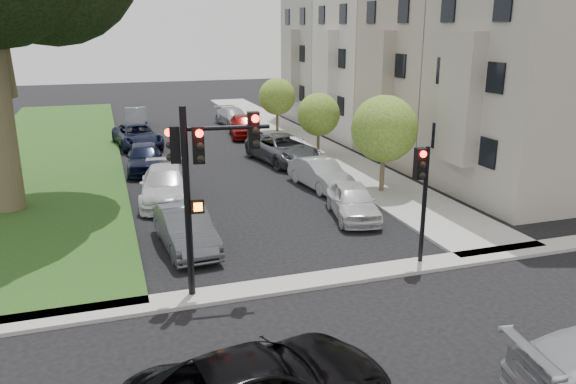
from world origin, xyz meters
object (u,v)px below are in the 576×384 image
object	(u,v)px
car_parked_8	(137,136)
small_tree_b	(319,115)
car_parked_5	(186,229)
car_parked_9	(136,118)
traffic_signal_main	(201,168)
car_parked_6	(165,185)
traffic_signal_secondary	(422,184)
car_parked_3	(244,126)
car_parked_4	(234,117)
small_tree_a	(384,129)
car_parked_1	(320,174)
car_parked_7	(144,157)
car_parked_0	(353,201)
small_tree_c	(277,97)
car_parked_2	(283,149)

from	to	relation	value
car_parked_8	small_tree_b	bearing A→B (deg)	-39.38
car_parked_5	car_parked_9	size ratio (longest dim) A/B	0.98
traffic_signal_main	car_parked_6	xyz separation A→B (m)	(-0.08, 9.53, -3.01)
traffic_signal_secondary	car_parked_9	size ratio (longest dim) A/B	0.87
car_parked_3	car_parked_5	size ratio (longest dim) A/B	1.07
small_tree_b	car_parked_4	size ratio (longest dim) A/B	0.80
small_tree_a	traffic_signal_secondary	world-z (taller)	small_tree_a
car_parked_3	car_parked_6	xyz separation A→B (m)	(-6.98, -13.77, -0.05)
small_tree_b	traffic_signal_secondary	size ratio (longest dim) A/B	0.97
small_tree_b	car_parked_1	bearing A→B (deg)	-110.40
car_parked_6	car_parked_7	world-z (taller)	car_parked_7
small_tree_b	car_parked_8	size ratio (longest dim) A/B	0.70
traffic_signal_secondary	car_parked_4	bearing A→B (deg)	89.05
small_tree_b	car_parked_9	size ratio (longest dim) A/B	0.84
car_parked_0	car_parked_8	distance (m)	18.45
small_tree_a	car_parked_0	xyz separation A→B (m)	(-2.73, -2.77, -2.31)
traffic_signal_secondary	car_parked_1	bearing A→B (deg)	87.76
car_parked_1	car_parked_6	xyz separation A→B (m)	(-7.28, 0.08, 0.06)
small_tree_c	car_parked_9	size ratio (longest dim) A/B	0.89
small_tree_c	car_parked_9	xyz separation A→B (m)	(-9.60, 5.67, -1.89)
car_parked_7	car_parked_5	bearing A→B (deg)	-83.64
car_parked_6	car_parked_7	xyz separation A→B (m)	(-0.43, 5.79, 0.01)
small_tree_b	car_parked_1	distance (m)	7.05
small_tree_b	car_parked_4	xyz separation A→B (m)	(-2.28, 12.41, -1.82)
car_parked_0	car_parked_9	world-z (taller)	car_parked_9
small_tree_b	car_parked_5	distance (m)	15.55
traffic_signal_secondary	car_parked_6	world-z (taller)	traffic_signal_secondary
traffic_signal_main	car_parked_1	world-z (taller)	traffic_signal_main
traffic_signal_secondary	car_parked_2	world-z (taller)	traffic_signal_secondary
small_tree_c	car_parked_6	distance (m)	17.52
car_parked_4	traffic_signal_secondary	bearing A→B (deg)	-97.78
small_tree_a	car_parked_7	distance (m)	12.82
car_parked_1	car_parked_8	xyz separation A→B (m)	(-7.63, 12.46, 0.05)
small_tree_c	car_parked_2	xyz separation A→B (m)	(-2.43, -9.02, -1.84)
traffic_signal_main	traffic_signal_secondary	world-z (taller)	traffic_signal_main
small_tree_c	car_parked_0	world-z (taller)	small_tree_c
traffic_signal_secondary	car_parked_8	distance (m)	23.20
small_tree_b	car_parked_4	distance (m)	12.74
car_parked_4	car_parked_2	bearing A→B (deg)	-97.50
car_parked_8	car_parked_9	distance (m)	7.81
car_parked_5	car_parked_7	bearing A→B (deg)	87.70
small_tree_a	car_parked_0	distance (m)	4.53
car_parked_3	car_parked_8	size ratio (longest dim) A/B	0.87
traffic_signal_secondary	car_parked_2	xyz separation A→B (m)	(0.31, 15.05, -1.93)
traffic_signal_main	car_parked_9	world-z (taller)	traffic_signal_main
car_parked_0	car_parked_3	distance (m)	18.35
traffic_signal_main	car_parked_1	distance (m)	12.27
car_parked_7	car_parked_6	bearing A→B (deg)	-81.73
traffic_signal_secondary	car_parked_2	size ratio (longest dim) A/B	0.69
small_tree_b	car_parked_5	xyz separation A→B (m)	(-9.61, -12.10, -1.78)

